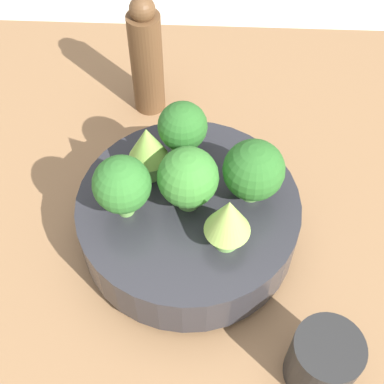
# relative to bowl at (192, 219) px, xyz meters

# --- Properties ---
(ground_plane) EXTENTS (6.00, 6.00, 0.00)m
(ground_plane) POSITION_rel_bowl_xyz_m (-0.00, -0.01, -0.08)
(ground_plane) COLOR beige
(table) EXTENTS (1.09, 0.87, 0.04)m
(table) POSITION_rel_bowl_xyz_m (-0.00, -0.01, -0.06)
(table) COLOR olive
(table) RESTS_ON ground_plane
(bowl) EXTENTS (0.25, 0.25, 0.08)m
(bowl) POSITION_rel_bowl_xyz_m (0.00, 0.00, 0.00)
(bowl) COLOR #28282D
(bowl) RESTS_ON table
(broccoli_floret_left) EXTENTS (0.06, 0.06, 0.08)m
(broccoli_floret_left) POSITION_rel_bowl_xyz_m (-0.07, -0.01, 0.08)
(broccoli_floret_left) COLOR #6BA34C
(broccoli_floret_left) RESTS_ON bowl
(romanesco_piece_near) EXTENTS (0.05, 0.05, 0.07)m
(romanesco_piece_near) POSITION_rel_bowl_xyz_m (0.04, -0.05, 0.08)
(romanesco_piece_near) COLOR #7AB256
(romanesco_piece_near) RESTS_ON bowl
(broccoli_floret_right) EXTENTS (0.07, 0.07, 0.08)m
(broccoli_floret_right) POSITION_rel_bowl_xyz_m (0.06, 0.01, 0.08)
(broccoli_floret_right) COLOR #609347
(broccoli_floret_right) RESTS_ON bowl
(broccoli_floret_center) EXTENTS (0.07, 0.07, 0.08)m
(broccoli_floret_center) POSITION_rel_bowl_xyz_m (-0.00, -0.00, 0.08)
(broccoli_floret_center) COLOR #609347
(broccoli_floret_center) RESTS_ON bowl
(romanesco_piece_far) EXTENTS (0.04, 0.04, 0.07)m
(romanesco_piece_far) POSITION_rel_bowl_xyz_m (-0.05, 0.04, 0.08)
(romanesco_piece_far) COLOR #6BA34C
(romanesco_piece_far) RESTS_ON bowl
(broccoli_floret_back) EXTENTS (0.06, 0.06, 0.08)m
(broccoli_floret_back) POSITION_rel_bowl_xyz_m (-0.01, 0.06, 0.08)
(broccoli_floret_back) COLOR #609347
(broccoli_floret_back) RESTS_ON bowl
(cup) EXTENTS (0.07, 0.07, 0.08)m
(cup) POSITION_rel_bowl_xyz_m (0.14, -0.16, -0.01)
(cup) COLOR black
(cup) RESTS_ON table
(pepper_mill) EXTENTS (0.04, 0.04, 0.18)m
(pepper_mill) POSITION_rel_bowl_xyz_m (-0.07, 0.23, 0.04)
(pepper_mill) COLOR brown
(pepper_mill) RESTS_ON table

